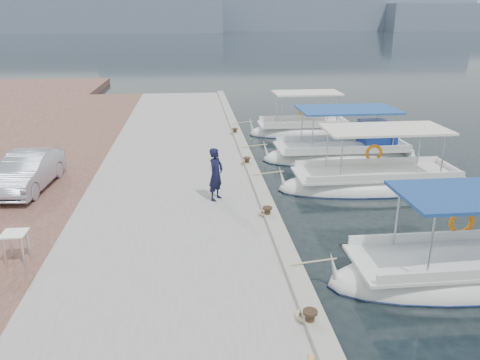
% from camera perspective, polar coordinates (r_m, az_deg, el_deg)
% --- Properties ---
extents(ground, '(400.00, 400.00, 0.00)m').
position_cam_1_polar(ground, '(12.47, 6.01, -9.40)').
color(ground, black).
rests_on(ground, ground).
extents(concrete_quay, '(6.00, 40.00, 0.50)m').
position_cam_1_polar(concrete_quay, '(16.70, -7.61, -0.88)').
color(concrete_quay, gray).
rests_on(concrete_quay, ground).
extents(quay_curb, '(0.44, 40.00, 0.12)m').
position_cam_1_polar(quay_curb, '(16.73, 1.90, 0.45)').
color(quay_curb, '#9E9B8C').
rests_on(quay_curb, concrete_quay).
extents(cobblestone_strip, '(4.00, 40.00, 0.50)m').
position_cam_1_polar(cobblestone_strip, '(17.61, -24.09, -1.39)').
color(cobblestone_strip, brown).
rests_on(cobblestone_strip, ground).
extents(distant_hills, '(330.00, 60.00, 18.00)m').
position_cam_1_polar(distant_hills, '(214.58, 2.82, 19.76)').
color(distant_hills, slate).
rests_on(distant_hills, ground).
extents(fishing_caique_b, '(6.96, 2.29, 2.83)m').
position_cam_1_polar(fishing_caique_b, '(12.68, 26.10, -10.31)').
color(fishing_caique_b, silver).
rests_on(fishing_caique_b, ground).
extents(fishing_caique_c, '(7.27, 2.33, 2.83)m').
position_cam_1_polar(fishing_caique_c, '(17.93, 16.12, -0.49)').
color(fishing_caique_c, silver).
rests_on(fishing_caique_c, ground).
extents(fishing_caique_d, '(7.00, 2.60, 2.83)m').
position_cam_1_polar(fishing_caique_d, '(21.23, 12.45, 3.07)').
color(fishing_caique_d, silver).
rests_on(fishing_caique_d, ground).
extents(fishing_caique_e, '(5.77, 2.12, 2.83)m').
position_cam_1_polar(fishing_caique_e, '(25.43, 7.65, 5.87)').
color(fishing_caique_e, silver).
rests_on(fishing_caique_e, ground).
extents(mooring_bollards, '(0.28, 20.28, 0.33)m').
position_cam_1_polar(mooring_bollards, '(13.43, 3.36, -3.85)').
color(mooring_bollards, black).
rests_on(mooring_bollards, concrete_quay).
extents(fisherman, '(0.68, 0.73, 1.67)m').
position_cam_1_polar(fisherman, '(14.54, -2.96, 0.70)').
color(fisherman, black).
rests_on(fisherman, concrete_quay).
extents(parked_car, '(1.60, 3.80, 1.22)m').
position_cam_1_polar(parked_car, '(17.04, -24.44, 0.98)').
color(parked_car, '#A6ADBE').
rests_on(parked_car, cobblestone_strip).
extents(folding_table, '(0.55, 0.55, 0.73)m').
position_cam_1_polar(folding_table, '(12.18, -25.71, -6.71)').
color(folding_table, silver).
rests_on(folding_table, cobblestone_strip).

